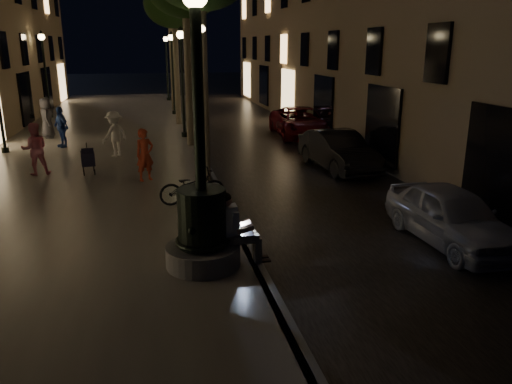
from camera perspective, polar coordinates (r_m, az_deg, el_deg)
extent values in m
plane|color=black|center=(22.20, -7.16, 5.37)|extent=(120.00, 120.00, 0.00)
cube|color=black|center=(22.65, 0.45, 5.74)|extent=(6.00, 45.00, 0.02)
cube|color=#68645C|center=(22.21, -17.53, 5.00)|extent=(8.00, 45.00, 0.20)
cube|color=#59595B|center=(22.18, -7.17, 5.63)|extent=(0.25, 45.00, 0.20)
cylinder|color=#59595B|center=(9.55, -6.05, -7.20)|extent=(1.40, 1.40, 0.40)
cylinder|color=black|center=(9.28, -6.19, -2.95)|extent=(0.90, 0.90, 1.10)
torus|color=black|center=(9.44, -6.11, -5.53)|extent=(1.04, 1.04, 0.10)
torus|color=black|center=(9.16, -6.27, -0.59)|extent=(0.89, 0.89, 0.09)
cylinder|color=black|center=(8.81, -6.63, 10.37)|extent=(0.20, 0.20, 3.20)
cube|color=gray|center=(9.50, -2.80, -5.31)|extent=(0.38, 0.26, 0.19)
cube|color=silver|center=(9.37, -3.22, -3.28)|extent=(0.48, 0.28, 0.61)
sphere|color=tan|center=(9.24, -3.45, -0.98)|extent=(0.22, 0.22, 0.22)
sphere|color=black|center=(9.22, -3.52, -0.73)|extent=(0.22, 0.22, 0.22)
cube|color=gray|center=(9.46, -1.16, -5.41)|extent=(0.49, 0.14, 0.15)
cube|color=gray|center=(9.63, -1.38, -4.99)|extent=(0.49, 0.14, 0.15)
cube|color=gray|center=(9.60, 0.23, -6.67)|extent=(0.14, 0.13, 0.50)
cube|color=gray|center=(9.77, -0.01, -6.24)|extent=(0.14, 0.13, 0.50)
cube|color=black|center=(9.71, 0.85, -7.88)|extent=(0.28, 0.11, 0.03)
cube|color=black|center=(9.88, 0.60, -7.43)|extent=(0.28, 0.11, 0.03)
cube|color=black|center=(9.52, -1.15, -4.71)|extent=(0.26, 0.35, 0.02)
cube|color=black|center=(9.45, -2.17, -4.12)|extent=(0.09, 0.35, 0.23)
cube|color=#B1D3FD|center=(9.45, -2.08, -4.11)|extent=(0.07, 0.32, 0.19)
cylinder|color=#6B604C|center=(14.88, -5.99, 10.51)|extent=(0.28, 0.28, 5.00)
cylinder|color=#6B604C|center=(20.83, -7.73, 12.27)|extent=(0.28, 0.28, 5.10)
cylinder|color=#6B604C|center=(26.81, -9.02, 12.90)|extent=(0.28, 0.28, 4.90)
ellipsoid|color=black|center=(26.84, -9.38, 20.48)|extent=(3.00, 3.00, 2.40)
cylinder|color=#6B604C|center=(32.79, -9.55, 13.75)|extent=(0.28, 0.28, 5.20)
ellipsoid|color=black|center=(32.84, -9.87, 20.21)|extent=(3.00, 3.00, 2.40)
cylinder|color=black|center=(15.31, -5.91, 1.54)|extent=(0.28, 0.28, 0.20)
cylinder|color=black|center=(14.91, -6.15, 9.36)|extent=(0.12, 0.12, 4.40)
sphere|color=#FFD88C|center=(14.80, -6.43, 18.03)|extent=(0.36, 0.36, 0.36)
cone|color=black|center=(14.81, -6.46, 19.00)|extent=(0.30, 0.30, 0.22)
cylinder|color=black|center=(23.10, -8.16, 6.52)|extent=(0.28, 0.28, 0.20)
cylinder|color=black|center=(22.84, -8.38, 11.72)|extent=(0.12, 0.12, 4.40)
sphere|color=#FFD88C|center=(22.77, -8.62, 17.37)|extent=(0.36, 0.36, 0.36)
cone|color=black|center=(22.78, -8.65, 17.99)|extent=(0.30, 0.30, 0.22)
cylinder|color=black|center=(31.00, -9.28, 8.98)|extent=(0.28, 0.28, 0.20)
cylinder|color=black|center=(30.81, -9.47, 12.85)|extent=(0.12, 0.12, 4.40)
sphere|color=#FFD88C|center=(30.76, -9.67, 17.04)|extent=(0.36, 0.36, 0.36)
cone|color=black|center=(30.76, -9.69, 17.50)|extent=(0.30, 0.30, 0.22)
cylinder|color=black|center=(38.95, -9.95, 10.44)|extent=(0.28, 0.28, 0.20)
cylinder|color=black|center=(38.79, -10.11, 13.52)|extent=(0.12, 0.12, 4.40)
sphere|color=#FFD88C|center=(38.75, -10.28, 16.84)|extent=(0.36, 0.36, 0.36)
cone|color=black|center=(38.75, -10.30, 17.21)|extent=(0.30, 0.30, 0.22)
cylinder|color=black|center=(21.80, -26.73, 4.34)|extent=(0.28, 0.28, 0.20)
cylinder|color=black|center=(31.46, -22.42, 8.07)|extent=(0.28, 0.28, 0.20)
cylinder|color=black|center=(31.27, -22.85, 11.87)|extent=(0.12, 0.12, 4.40)
sphere|color=#FFD88C|center=(31.22, -23.32, 15.97)|extent=(0.36, 0.36, 0.36)
cone|color=black|center=(31.22, -23.37, 16.43)|extent=(0.30, 0.30, 0.22)
cube|color=black|center=(17.03, -18.67, 3.66)|extent=(0.50, 0.73, 0.41)
cube|color=black|center=(16.66, -18.71, 4.35)|extent=(0.38, 0.21, 0.27)
cylinder|color=black|center=(16.85, -19.06, 2.06)|extent=(0.06, 0.19, 0.18)
cylinder|color=black|center=(16.86, -17.95, 2.17)|extent=(0.06, 0.19, 0.18)
cylinder|color=black|center=(17.38, -19.12, 2.48)|extent=(0.06, 0.19, 0.18)
cylinder|color=black|center=(17.39, -18.04, 2.58)|extent=(0.06, 0.19, 0.18)
cylinder|color=black|center=(17.31, -18.83, 5.08)|extent=(0.09, 0.41, 0.25)
imported|color=#B1B2B9|center=(11.70, 21.45, -2.55)|extent=(1.62, 3.78, 1.27)
imported|color=black|center=(17.72, 9.36, 4.70)|extent=(1.78, 4.20, 1.35)
imported|color=maroon|center=(23.99, 5.15, 7.94)|extent=(2.56, 5.10, 1.39)
imported|color=#CB4228|center=(15.61, -12.59, 4.17)|extent=(0.70, 0.61, 1.61)
imported|color=pink|center=(17.42, -23.95, 4.52)|extent=(0.93, 0.80, 1.68)
imported|color=white|center=(19.41, -15.87, 6.42)|extent=(1.22, 1.20, 1.69)
imported|color=navy|center=(21.89, -21.38, 6.94)|extent=(0.91, 1.01, 1.65)
imported|color=#36343A|center=(24.31, -22.82, 7.81)|extent=(0.69, 0.95, 1.80)
imported|color=black|center=(13.17, -7.30, 0.63)|extent=(1.81, 0.85, 0.91)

